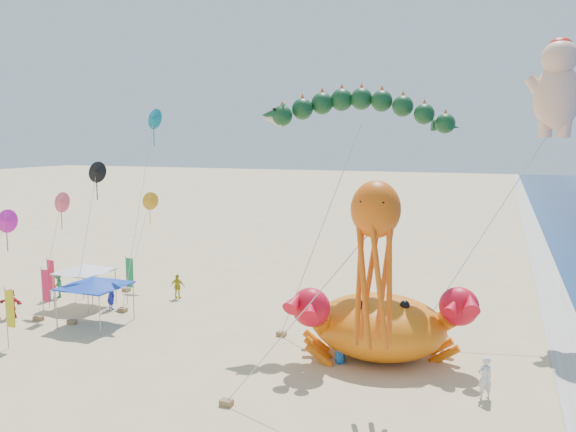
# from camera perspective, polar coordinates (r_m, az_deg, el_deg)

# --- Properties ---
(ground) EXTENTS (320.00, 320.00, 0.00)m
(ground) POSITION_cam_1_polar(r_m,az_deg,el_deg) (28.59, 2.38, -13.74)
(ground) COLOR #D1B784
(ground) RESTS_ON ground
(crab_inflatable) EXTENTS (8.63, 7.28, 3.78)m
(crab_inflatable) POSITION_cam_1_polar(r_m,az_deg,el_deg) (27.83, 9.21, -10.79)
(crab_inflatable) COLOR orange
(crab_inflatable) RESTS_ON ground
(dragon_kite) EXTENTS (10.39, 5.04, 12.88)m
(dragon_kite) POSITION_cam_1_polar(r_m,az_deg,el_deg) (30.52, 7.18, 10.07)
(dragon_kite) COLOR #0E3619
(dragon_kite) RESTS_ON ground
(cherub_kite) EXTENTS (8.02, 8.70, 16.03)m
(cherub_kite) POSITION_cam_1_polar(r_m,az_deg,el_deg) (35.17, 25.69, 11.90)
(cherub_kite) COLOR #FFBE9B
(cherub_kite) RESTS_ON ground
(octopus_kite) EXTENTS (6.69, 2.49, 9.00)m
(octopus_kite) POSITION_cam_1_polar(r_m,az_deg,el_deg) (21.10, 8.76, -3.54)
(octopus_kite) COLOR #DB550B
(octopus_kite) RESTS_ON ground
(canopy_blue) EXTENTS (3.53, 3.53, 2.71)m
(canopy_blue) POSITION_cam_1_polar(r_m,az_deg,el_deg) (33.85, -19.03, -6.40)
(canopy_blue) COLOR gray
(canopy_blue) RESTS_ON ground
(canopy_white) EXTENTS (3.15, 3.15, 2.71)m
(canopy_white) POSITION_cam_1_polar(r_m,az_deg,el_deg) (37.73, -19.98, -5.01)
(canopy_white) COLOR gray
(canopy_white) RESTS_ON ground
(feather_flags) EXTENTS (4.76, 8.58, 3.20)m
(feather_flags) POSITION_cam_1_polar(r_m,az_deg,el_deg) (35.56, -21.99, -6.58)
(feather_flags) COLOR gray
(feather_flags) RESTS_ON ground
(beachgoers) EXTENTS (28.14, 9.78, 1.88)m
(beachgoers) POSITION_cam_1_polar(r_m,az_deg,el_deg) (35.43, -18.74, -8.38)
(beachgoers) COLOR #1E63AF
(beachgoers) RESTS_ON ground
(small_kites) EXTENTS (6.71, 14.50, 12.44)m
(small_kites) POSITION_cam_1_polar(r_m,az_deg,el_deg) (36.64, -19.02, 1.94)
(small_kites) COLOR orange
(small_kites) RESTS_ON ground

